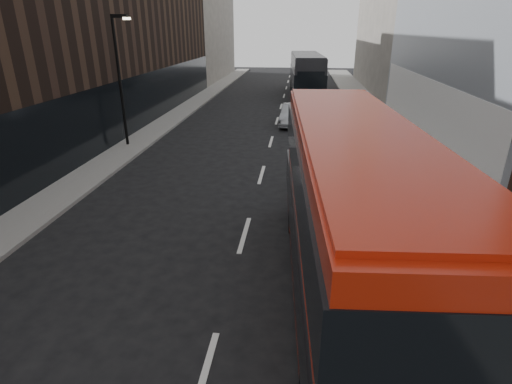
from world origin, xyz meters
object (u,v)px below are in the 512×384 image
(street_lamp, at_px, (120,73))
(car_c, at_px, (322,115))
(car_a, at_px, (321,179))
(car_b, at_px, (293,115))
(grey_bus, at_px, (306,73))
(red_bus, at_px, (350,209))

(street_lamp, height_order, car_c, street_lamp)
(car_a, xyz_separation_m, car_b, (-1.48, 12.82, 0.07))
(street_lamp, xyz_separation_m, car_a, (10.89, -6.00, -3.53))
(street_lamp, relative_size, grey_bus, 0.55)
(red_bus, bearing_deg, car_c, 85.55)
(street_lamp, distance_m, car_b, 12.13)
(street_lamp, height_order, grey_bus, street_lamp)
(street_lamp, bearing_deg, car_c, 31.74)
(car_a, bearing_deg, car_c, 88.92)
(red_bus, relative_size, car_b, 2.62)
(car_b, distance_m, car_c, 2.09)
(street_lamp, distance_m, grey_bus, 23.61)
(street_lamp, height_order, red_bus, street_lamp)
(car_b, bearing_deg, car_a, -79.02)
(car_a, distance_m, car_b, 12.91)
(car_c, bearing_deg, street_lamp, -151.13)
(car_c, bearing_deg, grey_bus, 91.61)
(red_bus, bearing_deg, grey_bus, 87.75)
(street_lamp, relative_size, red_bus, 0.61)
(grey_bus, xyz_separation_m, car_a, (0.50, -27.10, -1.52))
(grey_bus, bearing_deg, car_c, -88.77)
(grey_bus, relative_size, car_a, 3.33)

